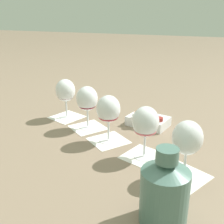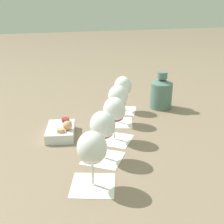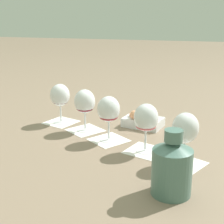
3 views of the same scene
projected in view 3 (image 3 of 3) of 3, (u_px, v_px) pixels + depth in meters
ground_plane at (111, 140)px, 1.22m from camera, size 8.00×8.00×0.00m
tasting_card_0 at (183, 164)px, 1.03m from camera, size 0.16×0.16×0.00m
tasting_card_1 at (145, 151)px, 1.12m from camera, size 0.15×0.15×0.00m
tasting_card_2 at (109, 140)px, 1.22m from camera, size 0.16×0.16×0.00m
tasting_card_3 at (85, 130)px, 1.32m from camera, size 0.16×0.16×0.00m
tasting_card_4 at (61, 122)px, 1.41m from camera, size 0.15×0.15×0.00m
wine_glass_0 at (185, 130)px, 1.00m from camera, size 0.08×0.08×0.16m
wine_glass_1 at (146, 120)px, 1.09m from camera, size 0.08×0.08×0.16m
wine_glass_2 at (109, 111)px, 1.19m from camera, size 0.08×0.08×0.16m
wine_glass_3 at (85, 103)px, 1.28m from camera, size 0.08×0.08×0.16m
wine_glass_4 at (60, 97)px, 1.38m from camera, size 0.08×0.08×0.16m
ceramic_vase at (172, 167)px, 0.85m from camera, size 0.10×0.10×0.17m
snack_dish at (143, 121)px, 1.35m from camera, size 0.17×0.13×0.07m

